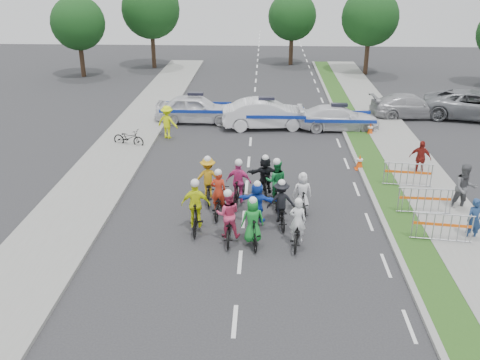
{
  "coord_description": "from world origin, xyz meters",
  "views": [
    {
      "loc": [
        0.68,
        -14.65,
        8.96
      ],
      "look_at": [
        -0.19,
        4.14,
        1.1
      ],
      "focal_mm": 40.0,
      "sensor_mm": 36.0,
      "label": 1
    }
  ],
  "objects_px": {
    "civilian_suv": "(476,105)",
    "cone_1": "(370,129)",
    "tree_1": "(370,17)",
    "cone_0": "(360,162)",
    "rider_4": "(281,207)",
    "rider_11": "(265,179)",
    "civilian_sedan": "(410,106)",
    "police_car_0": "(196,109)",
    "rider_0": "(297,229)",
    "rider_5": "(257,206)",
    "rider_6": "(219,200)",
    "police_car_1": "(266,114)",
    "tree_3": "(151,9)",
    "rider_9": "(239,188)",
    "barrier_0": "(442,229)",
    "marshal_hiviz": "(167,122)",
    "tree_4": "(292,16)",
    "spectator_0": "(474,220)",
    "tree_0": "(78,23)",
    "rider_2": "(228,221)",
    "barrier_2": "(407,176)",
    "parked_bike": "(129,138)",
    "police_car_2": "(338,118)",
    "rider_3": "(196,211)",
    "spectator_1": "(465,188)",
    "barrier_1": "(425,202)",
    "rider_1": "(253,226)",
    "rider_10": "(208,183)",
    "rider_7": "(302,197)",
    "spectator_2": "(420,158)",
    "rider_8": "(276,188)"
  },
  "relations": [
    {
      "from": "rider_10",
      "to": "barrier_0",
      "type": "xyz_separation_m",
      "value": [
        8.16,
        -3.13,
        -0.18
      ]
    },
    {
      "from": "rider_9",
      "to": "marshal_hiviz",
      "type": "height_order",
      "value": "rider_9"
    },
    {
      "from": "rider_11",
      "to": "spectator_0",
      "type": "height_order",
      "value": "rider_11"
    },
    {
      "from": "tree_3",
      "to": "rider_9",
      "type": "bearing_deg",
      "value": -72.52
    },
    {
      "from": "rider_11",
      "to": "spectator_1",
      "type": "relative_size",
      "value": 0.96
    },
    {
      "from": "spectator_0",
      "to": "tree_4",
      "type": "height_order",
      "value": "tree_4"
    },
    {
      "from": "rider_2",
      "to": "cone_1",
      "type": "xyz_separation_m",
      "value": [
        6.93,
        12.01,
        -0.37
      ]
    },
    {
      "from": "tree_4",
      "to": "rider_7",
      "type": "bearing_deg",
      "value": -91.58
    },
    {
      "from": "rider_2",
      "to": "rider_4",
      "type": "height_order",
      "value": "rider_2"
    },
    {
      "from": "rider_4",
      "to": "rider_11",
      "type": "xyz_separation_m",
      "value": [
        -0.58,
        2.49,
        0.06
      ]
    },
    {
      "from": "police_car_0",
      "to": "rider_11",
      "type": "bearing_deg",
      "value": -156.99
    },
    {
      "from": "cone_1",
      "to": "cone_0",
      "type": "bearing_deg",
      "value": -105.23
    },
    {
      "from": "rider_0",
      "to": "rider_2",
      "type": "bearing_deg",
      "value": 2.42
    },
    {
      "from": "rider_6",
      "to": "rider_8",
      "type": "distance_m",
      "value": 2.36
    },
    {
      "from": "rider_0",
      "to": "rider_11",
      "type": "bearing_deg",
      "value": -66.62
    },
    {
      "from": "civilian_suv",
      "to": "cone_1",
      "type": "relative_size",
      "value": 8.57
    },
    {
      "from": "rider_10",
      "to": "cone_0",
      "type": "distance_m",
      "value": 7.52
    },
    {
      "from": "spectator_0",
      "to": "cone_0",
      "type": "bearing_deg",
      "value": 108.5
    },
    {
      "from": "tree_0",
      "to": "spectator_1",
      "type": "bearing_deg",
      "value": -47.04
    },
    {
      "from": "barrier_1",
      "to": "parked_bike",
      "type": "xyz_separation_m",
      "value": [
        -12.9,
        7.4,
        -0.11
      ]
    },
    {
      "from": "police_car_0",
      "to": "barrier_1",
      "type": "bearing_deg",
      "value": -138.3
    },
    {
      "from": "civilian_suv",
      "to": "barrier_2",
      "type": "height_order",
      "value": "civilian_suv"
    },
    {
      "from": "rider_5",
      "to": "civilian_suv",
      "type": "bearing_deg",
      "value": -121.0
    },
    {
      "from": "spectator_1",
      "to": "police_car_2",
      "type": "bearing_deg",
      "value": 105.48
    },
    {
      "from": "spectator_0",
      "to": "tree_1",
      "type": "height_order",
      "value": "tree_1"
    },
    {
      "from": "police_car_1",
      "to": "civilian_suv",
      "type": "bearing_deg",
      "value": -85.04
    },
    {
      "from": "rider_3",
      "to": "rider_4",
      "type": "distance_m",
      "value": 3.03
    },
    {
      "from": "barrier_2",
      "to": "parked_bike",
      "type": "relative_size",
      "value": 1.17
    },
    {
      "from": "cone_0",
      "to": "police_car_2",
      "type": "bearing_deg",
      "value": 92.17
    },
    {
      "from": "barrier_2",
      "to": "rider_0",
      "type": "bearing_deg",
      "value": -133.93
    },
    {
      "from": "tree_1",
      "to": "cone_0",
      "type": "bearing_deg",
      "value": -100.26
    },
    {
      "from": "rider_4",
      "to": "civilian_sedan",
      "type": "height_order",
      "value": "rider_4"
    },
    {
      "from": "police_car_0",
      "to": "marshal_hiviz",
      "type": "xyz_separation_m",
      "value": [
        -1.16,
        -3.07,
        0.08
      ]
    },
    {
      "from": "police_car_0",
      "to": "rider_0",
      "type": "bearing_deg",
      "value": -158.55
    },
    {
      "from": "rider_9",
      "to": "tree_1",
      "type": "bearing_deg",
      "value": -97.79
    },
    {
      "from": "rider_1",
      "to": "rider_3",
      "type": "bearing_deg",
      "value": -34.89
    },
    {
      "from": "police_car_1",
      "to": "police_car_2",
      "type": "bearing_deg",
      "value": -96.9
    },
    {
      "from": "civilian_suv",
      "to": "barrier_0",
      "type": "relative_size",
      "value": 3.0
    },
    {
      "from": "rider_0",
      "to": "police_car_1",
      "type": "xyz_separation_m",
      "value": [
        -1.05,
        13.33,
        0.23
      ]
    },
    {
      "from": "rider_4",
      "to": "spectator_1",
      "type": "relative_size",
      "value": 0.97
    },
    {
      "from": "rider_0",
      "to": "cone_0",
      "type": "height_order",
      "value": "rider_0"
    },
    {
      "from": "rider_5",
      "to": "spectator_2",
      "type": "xyz_separation_m",
      "value": [
        7.09,
        5.13,
        0.05
      ]
    },
    {
      "from": "rider_7",
      "to": "police_car_0",
      "type": "height_order",
      "value": "rider_7"
    },
    {
      "from": "marshal_hiviz",
      "to": "barrier_0",
      "type": "distance_m",
      "value": 15.62
    },
    {
      "from": "rider_3",
      "to": "cone_0",
      "type": "bearing_deg",
      "value": -137.36
    },
    {
      "from": "tree_0",
      "to": "rider_2",
      "type": "bearing_deg",
      "value": -63.02
    },
    {
      "from": "rider_5",
      "to": "rider_6",
      "type": "bearing_deg",
      "value": -17.66
    },
    {
      "from": "cone_0",
      "to": "civilian_sedan",
      "type": "bearing_deg",
      "value": 63.39
    },
    {
      "from": "marshal_hiviz",
      "to": "tree_4",
      "type": "xyz_separation_m",
      "value": [
        7.43,
        21.54,
        3.3
      ]
    },
    {
      "from": "police_car_0",
      "to": "barrier_0",
      "type": "xyz_separation_m",
      "value": [
        9.98,
        -14.02,
        -0.24
      ]
    }
  ]
}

